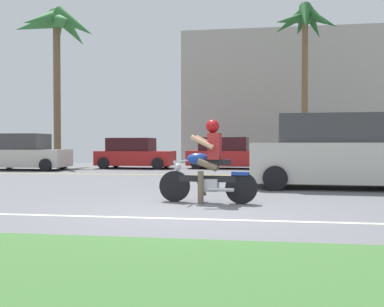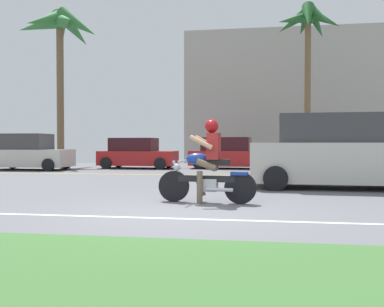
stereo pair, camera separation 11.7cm
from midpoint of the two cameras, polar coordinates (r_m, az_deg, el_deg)
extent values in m
cube|color=slate|center=(10.37, 1.34, -5.49)|extent=(56.00, 30.00, 0.04)
cube|color=#3D6B33|center=(3.55, -13.22, -18.07)|extent=(56.00, 3.80, 0.06)
cube|color=silver|center=(6.89, -2.24, -8.74)|extent=(50.40, 0.12, 0.01)
cube|color=yellow|center=(16.18, 3.83, -2.96)|extent=(50.40, 0.12, 0.01)
cylinder|color=black|center=(8.87, -2.73, -4.42)|extent=(0.65, 0.16, 0.64)
cylinder|color=black|center=(8.58, 6.26, -4.62)|extent=(0.65, 0.16, 0.64)
cylinder|color=#B7BAC1|center=(8.82, -2.06, -2.72)|extent=(0.29, 0.08, 0.56)
cube|color=black|center=(8.68, 1.69, -3.40)|extent=(1.18, 0.22, 0.13)
cube|color=#B7BAC1|center=(8.68, 2.04, -4.26)|extent=(0.36, 0.25, 0.26)
ellipsoid|color=navy|center=(8.70, 0.45, -0.71)|extent=(0.47, 0.26, 0.24)
cube|color=black|center=(8.62, 3.09, -1.16)|extent=(0.54, 0.28, 0.11)
cube|color=navy|center=(8.56, 6.12, -2.69)|extent=(0.36, 0.20, 0.06)
cylinder|color=#B7BAC1|center=(8.78, -1.52, -1.00)|extent=(0.10, 0.67, 0.04)
sphere|color=#B7BAC1|center=(8.82, -2.33, -1.83)|extent=(0.15, 0.15, 0.15)
cylinder|color=#B7BAC1|center=(8.52, 3.49, -4.87)|extent=(0.54, 0.13, 0.08)
cube|color=maroon|center=(8.62, 2.67, 0.98)|extent=(0.27, 0.36, 0.54)
sphere|color=maroon|center=(8.64, 2.40, 3.69)|extent=(0.28, 0.28, 0.28)
cylinder|color=brown|center=(8.76, 1.98, -1.46)|extent=(0.44, 0.18, 0.27)
cylinder|color=brown|center=(8.56, 1.68, -1.53)|extent=(0.44, 0.18, 0.27)
cylinder|color=brown|center=(8.58, 0.78, -4.58)|extent=(0.13, 0.13, 0.65)
cylinder|color=brown|center=(8.86, 0.92, -4.63)|extent=(0.23, 0.14, 0.36)
cylinder|color=tan|center=(8.88, 1.58, 1.51)|extent=(0.49, 0.14, 0.30)
cylinder|color=tan|center=(8.46, 0.97, 1.52)|extent=(0.49, 0.14, 0.30)
cube|color=beige|center=(12.21, 18.77, -1.11)|extent=(4.78, 2.11, 1.06)
cube|color=#3B3A3D|center=(12.22, 19.24, 3.18)|extent=(3.45, 1.79, 0.77)
cylinder|color=black|center=(13.07, 10.76, -2.60)|extent=(0.65, 0.24, 0.64)
cylinder|color=black|center=(11.14, 10.82, -3.28)|extent=(0.65, 0.24, 0.64)
cube|color=beige|center=(21.03, -21.50, -0.57)|extent=(3.79, 1.86, 0.79)
cube|color=#3B3A3D|center=(21.13, -22.05, 1.49)|extent=(2.21, 1.57, 0.73)
cylinder|color=black|center=(19.64, -19.24, -1.47)|extent=(0.56, 0.19, 0.56)
cylinder|color=black|center=(22.47, -23.46, -1.16)|extent=(0.56, 0.19, 0.56)
cylinder|color=black|center=(21.24, -17.15, -1.25)|extent=(0.56, 0.19, 0.56)
cube|color=#AD1E1E|center=(21.07, -7.73, -0.61)|extent=(3.79, 1.84, 0.70)
cube|color=#351116|center=(21.13, -8.31, 1.21)|extent=(2.21, 1.54, 0.64)
cylinder|color=black|center=(20.75, -11.98, -1.28)|extent=(0.57, 0.20, 0.56)
cylinder|color=black|center=(19.89, -4.81, -1.36)|extent=(0.57, 0.20, 0.56)
cylinder|color=black|center=(22.33, -10.32, -1.09)|extent=(0.57, 0.20, 0.56)
cylinder|color=black|center=(21.53, -3.63, -1.16)|extent=(0.57, 0.20, 0.56)
cube|color=#AD1E1E|center=(20.82, 4.81, -0.61)|extent=(4.10, 2.00, 0.71)
cube|color=#351116|center=(20.85, 4.16, 1.28)|extent=(2.41, 1.63, 0.66)
cylinder|color=black|center=(20.25, 0.46, -1.31)|extent=(0.57, 0.22, 0.56)
cylinder|color=black|center=(19.84, 8.58, -1.38)|extent=(0.57, 0.22, 0.56)
cylinder|color=black|center=(21.91, 1.39, -1.11)|extent=(0.57, 0.22, 0.56)
cylinder|color=black|center=(21.53, 8.89, -1.17)|extent=(0.57, 0.22, 0.56)
cube|color=beige|center=(20.35, 19.96, -0.67)|extent=(4.50, 1.88, 0.76)
cube|color=#3B3A3D|center=(20.40, 20.71, 1.38)|extent=(2.62, 1.58, 0.70)
cylinder|color=black|center=(21.62, 23.55, -1.25)|extent=(0.57, 0.20, 0.56)
cylinder|color=black|center=(20.91, 15.13, -1.27)|extent=(0.57, 0.20, 0.56)
cylinder|color=black|center=(19.19, 15.91, -1.51)|extent=(0.57, 0.20, 0.56)
cylinder|color=brown|center=(22.47, 14.76, 7.93)|extent=(0.31, 0.31, 7.62)
sphere|color=#235B28|center=(23.22, 14.82, 17.32)|extent=(0.81, 0.81, 0.81)
cone|color=#235B28|center=(23.16, 16.81, 16.85)|extent=(1.87, 0.85, 1.36)
cone|color=#235B28|center=(23.79, 15.88, 16.43)|extent=(1.52, 1.65, 1.67)
cone|color=#235B28|center=(23.89, 14.32, 16.38)|extent=(0.87, 1.89, 1.15)
cone|color=#235B28|center=(23.31, 12.86, 16.77)|extent=(1.89, 1.10, 1.41)
cone|color=#235B28|center=(22.83, 13.03, 17.10)|extent=(1.91, 1.24, 0.97)
cone|color=#235B28|center=(22.42, 14.86, 17.39)|extent=(0.77, 1.67, 1.68)
cone|color=#235B28|center=(22.68, 16.35, 17.19)|extent=(1.62, 1.71, 1.53)
cylinder|color=brown|center=(25.42, -17.82, 7.77)|extent=(0.40, 0.40, 8.19)
sphere|color=#337538|center=(26.21, -17.89, 16.71)|extent=(1.03, 1.03, 1.03)
cone|color=#337538|center=(25.64, -15.61, 16.43)|extent=(2.61, 1.01, 2.05)
cone|color=#337538|center=(26.88, -16.09, 15.71)|extent=(1.74, 2.70, 2.10)
cone|color=#337538|center=(27.21, -17.75, 15.52)|extent=(1.82, 2.70, 2.08)
cone|color=#337538|center=(26.46, -20.28, 15.91)|extent=(2.72, 1.31, 1.44)
cone|color=#337538|center=(25.41, -19.78, 16.54)|extent=(1.75, 2.77, 1.70)
cone|color=#337538|center=(25.10, -17.25, 16.75)|extent=(2.34, 2.56, 1.35)
cube|color=#A8A399|center=(28.44, 12.22, 7.19)|extent=(12.99, 4.00, 8.27)
camera|label=1|loc=(0.06, -90.33, -0.01)|focal=39.66mm
camera|label=2|loc=(0.06, 89.67, 0.01)|focal=39.66mm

